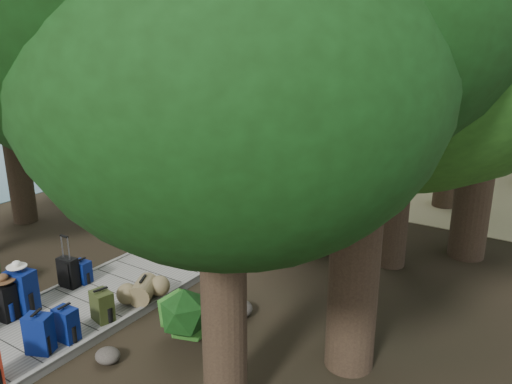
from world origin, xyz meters
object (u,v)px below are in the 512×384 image
Objects in this scene: duffel_right_khaki at (144,290)px; suitcase_on_boardwalk at (68,272)px; backpack_left_b at (4,300)px; lone_suitcase_on_sand at (338,171)px; sun_lounger at (444,169)px; kayak at (307,150)px; backpack_right_d at (102,304)px; backpack_right_b at (39,332)px; backpack_left_d at (82,271)px; backpack_right_c at (66,323)px; backpack_left_c at (22,289)px.

duffel_right_khaki is 1.61m from suitcase_on_boardwalk.
backpack_left_b reaches higher than lone_suitcase_on_sand.
suitcase_on_boardwalk is 0.31× the size of sun_lounger.
suitcase_on_boardwalk reaches higher than kayak.
kayak is (-3.28, 12.62, -0.12)m from duffel_right_khaki.
lone_suitcase_on_sand reaches higher than duffel_right_khaki.
backpack_right_d reaches higher than kayak.
backpack_right_b is (1.32, -0.25, -0.01)m from backpack_left_b.
backpack_left_b reaches higher than backpack_left_d.
backpack_right_c reaches higher than duffel_right_khaki.
lone_suitcase_on_sand reaches higher than sun_lounger.
suitcase_on_boardwalk is (-0.11, 1.00, -0.13)m from backpack_left_c.
backpack_left_c is 1.73× the size of backpack_left_d.
backpack_right_c is 11.18m from lone_suitcase_on_sand.
backpack_left_d reaches higher than kayak.
sun_lounger is (3.85, 13.73, -0.15)m from backpack_left_b.
backpack_left_d is 1.49m from duffel_right_khaki.
backpack_right_c is at bearing -16.40° from backpack_left_c.
duffel_right_khaki is 13.03m from kayak.
backpack_left_b is 1.09× the size of lone_suitcase_on_sand.
kayak is (-2.72, 2.98, -0.14)m from lone_suitcase_on_sand.
backpack_right_c reaches higher than suitcase_on_boardwalk.
sun_lounger is at bearing 67.54° from backpack_left_b.
backpack_left_d reaches higher than duffel_right_khaki.
suitcase_on_boardwalk is at bearing 139.01° from backpack_right_c.
kayak is at bearing 90.36° from backpack_left_b.
duffel_right_khaki is at bearing 2.33° from backpack_left_d.
backpack_left_c is at bearing -91.38° from backpack_left_d.
backpack_left_d is 0.81× the size of backpack_right_c.
backpack_right_d is at bearing 62.84° from backpack_right_b.
backpack_right_b is at bearing -102.06° from backpack_right_c.
backpack_left_c is at bearing -64.31° from kayak.
backpack_right_b is 0.42m from backpack_right_c.
backpack_left_b is 1.40m from backpack_right_c.
kayak is at bearing 135.12° from lone_suitcase_on_sand.
duffel_right_khaki is 12.25m from sun_lounger.
backpack_left_b is 2.27m from duffel_right_khaki.
lone_suitcase_on_sand is (-0.56, 9.63, 0.02)m from duffel_right_khaki.
backpack_left_c is at bearing -90.24° from suitcase_on_boardwalk.
backpack_right_d is at bearing 11.91° from backpack_left_c.
backpack_right_b is 1.06× the size of lone_suitcase_on_sand.
backpack_left_d is at bearing 68.09° from suitcase_on_boardwalk.
suitcase_on_boardwalk is (-1.46, 0.45, 0.00)m from backpack_right_d.
backpack_left_b is 14.44m from kayak.
backpack_left_d is 0.27m from suitcase_on_boardwalk.
backpack_right_b is 11.60m from lone_suitcase_on_sand.
backpack_left_d is 0.81× the size of duffel_right_khaki.
lone_suitcase_on_sand is 4.04m from kayak.
duffel_right_khaki is (1.48, 1.71, -0.15)m from backpack_left_b.
backpack_left_d is 0.26× the size of sun_lounger.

